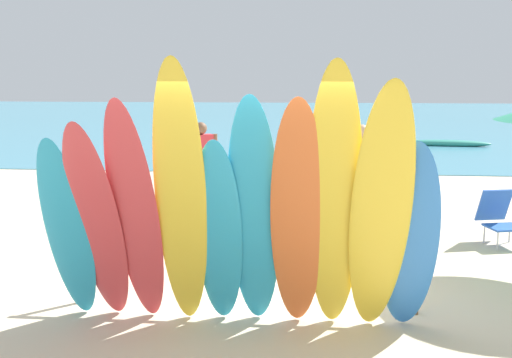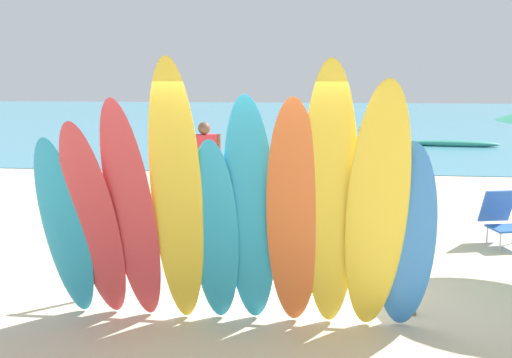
{
  "view_description": "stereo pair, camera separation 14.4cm",
  "coord_description": "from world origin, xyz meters",
  "px_view_note": "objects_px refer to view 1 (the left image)",
  "views": [
    {
      "loc": [
        0.71,
        -6.32,
        2.56
      ],
      "look_at": [
        0.0,
        1.5,
        1.2
      ],
      "focal_mm": 42.39,
      "sensor_mm": 36.0,
      "label": 1
    },
    {
      "loc": [
        0.85,
        -6.31,
        2.56
      ],
      "look_at": [
        0.0,
        1.5,
        1.2
      ],
      "focal_mm": 42.39,
      "sensor_mm": 36.0,
      "label": 2
    }
  ],
  "objects_px": {
    "surfboard_yellow_7": "(334,203)",
    "beachgoer_by_water": "(295,164)",
    "surfboard_red_1": "(97,225)",
    "surfboard_teal_0": "(68,231)",
    "surfboard_red_2": "(135,216)",
    "surfboard_teal_5": "(254,215)",
    "surfboard_teal_4": "(219,234)",
    "surfboard_rack": "(244,259)",
    "surfboard_yellow_8": "(381,213)",
    "beach_chair_red": "(499,216)",
    "surfboard_blue_9": "(409,238)",
    "surfboard_orange_6": "(298,218)",
    "beachgoer_near_rack": "(201,160)",
    "beachgoer_photographing": "(361,165)",
    "distant_boat": "(446,143)",
    "surfboard_yellow_3": "(181,199)",
    "beachgoer_midbeach": "(183,153)"
  },
  "relations": [
    {
      "from": "surfboard_yellow_7",
      "to": "beachgoer_by_water",
      "type": "height_order",
      "value": "surfboard_yellow_7"
    },
    {
      "from": "surfboard_red_1",
      "to": "surfboard_teal_0",
      "type": "bearing_deg",
      "value": 178.61
    },
    {
      "from": "surfboard_red_2",
      "to": "surfboard_teal_5",
      "type": "distance_m",
      "value": 1.17
    },
    {
      "from": "surfboard_red_1",
      "to": "surfboard_teal_4",
      "type": "height_order",
      "value": "surfboard_red_1"
    },
    {
      "from": "surfboard_rack",
      "to": "surfboard_teal_4",
      "type": "xyz_separation_m",
      "value": [
        -0.19,
        -0.54,
        0.42
      ]
    },
    {
      "from": "surfboard_yellow_8",
      "to": "beachgoer_by_water",
      "type": "distance_m",
      "value": 6.01
    },
    {
      "from": "surfboard_teal_0",
      "to": "beach_chair_red",
      "type": "xyz_separation_m",
      "value": [
        5.32,
        3.57,
        -0.57
      ]
    },
    {
      "from": "surfboard_teal_5",
      "to": "beachgoer_by_water",
      "type": "height_order",
      "value": "surfboard_teal_5"
    },
    {
      "from": "surfboard_rack",
      "to": "surfboard_blue_9",
      "type": "bearing_deg",
      "value": -18.45
    },
    {
      "from": "surfboard_orange_6",
      "to": "surfboard_yellow_8",
      "type": "xyz_separation_m",
      "value": [
        0.78,
        -0.08,
        0.08
      ]
    },
    {
      "from": "surfboard_teal_0",
      "to": "surfboard_yellow_7",
      "type": "relative_size",
      "value": 0.74
    },
    {
      "from": "beachgoer_near_rack",
      "to": "beachgoer_photographing",
      "type": "height_order",
      "value": "beachgoer_photographing"
    },
    {
      "from": "surfboard_teal_4",
      "to": "distant_boat",
      "type": "distance_m",
      "value": 17.42
    },
    {
      "from": "beachgoer_by_water",
      "to": "beach_chair_red",
      "type": "bearing_deg",
      "value": -41.75
    },
    {
      "from": "surfboard_yellow_7",
      "to": "distant_boat",
      "type": "xyz_separation_m",
      "value": [
        4.65,
        16.55,
        -1.24
      ]
    },
    {
      "from": "beachgoer_by_water",
      "to": "surfboard_blue_9",
      "type": "bearing_deg",
      "value": -84.27
    },
    {
      "from": "surfboard_teal_0",
      "to": "beach_chair_red",
      "type": "height_order",
      "value": "surfboard_teal_0"
    },
    {
      "from": "surfboard_teal_0",
      "to": "surfboard_teal_5",
      "type": "bearing_deg",
      "value": 3.03
    },
    {
      "from": "surfboard_red_1",
      "to": "surfboard_teal_4",
      "type": "bearing_deg",
      "value": 10.51
    },
    {
      "from": "surfboard_rack",
      "to": "surfboard_yellow_8",
      "type": "distance_m",
      "value": 1.71
    },
    {
      "from": "beach_chair_red",
      "to": "beachgoer_photographing",
      "type": "bearing_deg",
      "value": 132.24
    },
    {
      "from": "surfboard_teal_4",
      "to": "surfboard_yellow_8",
      "type": "bearing_deg",
      "value": -6.14
    },
    {
      "from": "beachgoer_near_rack",
      "to": "beach_chair_red",
      "type": "height_order",
      "value": "beachgoer_near_rack"
    },
    {
      "from": "distant_boat",
      "to": "beachgoer_near_rack",
      "type": "bearing_deg",
      "value": -121.81
    },
    {
      "from": "surfboard_orange_6",
      "to": "distant_boat",
      "type": "height_order",
      "value": "surfboard_orange_6"
    },
    {
      "from": "surfboard_teal_5",
      "to": "surfboard_rack",
      "type": "bearing_deg",
      "value": 108.37
    },
    {
      "from": "surfboard_red_1",
      "to": "surfboard_blue_9",
      "type": "bearing_deg",
      "value": 7.16
    },
    {
      "from": "surfboard_red_1",
      "to": "surfboard_teal_5",
      "type": "bearing_deg",
      "value": 8.47
    },
    {
      "from": "beachgoer_near_rack",
      "to": "surfboard_blue_9",
      "type": "bearing_deg",
      "value": 91.76
    },
    {
      "from": "surfboard_yellow_3",
      "to": "surfboard_yellow_8",
      "type": "distance_m",
      "value": 1.91
    },
    {
      "from": "surfboard_yellow_8",
      "to": "distant_boat",
      "type": "xyz_separation_m",
      "value": [
        4.22,
        16.58,
        -1.16
      ]
    },
    {
      "from": "surfboard_red_2",
      "to": "beach_chair_red",
      "type": "bearing_deg",
      "value": 43.13
    },
    {
      "from": "surfboard_teal_4",
      "to": "surfboard_yellow_7",
      "type": "xyz_separation_m",
      "value": [
        1.13,
        -0.14,
        0.37
      ]
    },
    {
      "from": "distant_boat",
      "to": "beachgoer_by_water",
      "type": "bearing_deg",
      "value": -115.89
    },
    {
      "from": "surfboard_rack",
      "to": "surfboard_teal_0",
      "type": "relative_size",
      "value": 1.84
    },
    {
      "from": "surfboard_yellow_3",
      "to": "surfboard_red_1",
      "type": "bearing_deg",
      "value": 174.12
    },
    {
      "from": "surfboard_teal_4",
      "to": "beach_chair_red",
      "type": "xyz_separation_m",
      "value": [
        3.78,
        3.51,
        -0.56
      ]
    },
    {
      "from": "surfboard_teal_0",
      "to": "beachgoer_midbeach",
      "type": "bearing_deg",
      "value": 94.15
    },
    {
      "from": "beachgoer_by_water",
      "to": "surfboard_teal_5",
      "type": "bearing_deg",
      "value": -99.07
    },
    {
      "from": "beachgoer_near_rack",
      "to": "beachgoer_photographing",
      "type": "distance_m",
      "value": 2.95
    },
    {
      "from": "surfboard_blue_9",
      "to": "beachgoer_near_rack",
      "type": "xyz_separation_m",
      "value": [
        -3.0,
        5.28,
        -0.02
      ]
    },
    {
      "from": "beachgoer_by_water",
      "to": "beachgoer_near_rack",
      "type": "height_order",
      "value": "beachgoer_near_rack"
    },
    {
      "from": "beachgoer_near_rack",
      "to": "surfboard_rack",
      "type": "bearing_deg",
      "value": 77.8
    },
    {
      "from": "surfboard_teal_0",
      "to": "distant_boat",
      "type": "relative_size",
      "value": 0.67
    },
    {
      "from": "beachgoer_by_water",
      "to": "beach_chair_red",
      "type": "xyz_separation_m",
      "value": [
        3.18,
        -2.24,
        -0.42
      ]
    },
    {
      "from": "surfboard_yellow_3",
      "to": "beachgoer_near_rack",
      "type": "bearing_deg",
      "value": 95.36
    },
    {
      "from": "surfboard_teal_5",
      "to": "surfboard_orange_6",
      "type": "xyz_separation_m",
      "value": [
        0.43,
        -0.06,
        -0.01
      ]
    },
    {
      "from": "beachgoer_by_water",
      "to": "distant_boat",
      "type": "relative_size",
      "value": 0.47
    },
    {
      "from": "surfboard_red_1",
      "to": "beachgoer_near_rack",
      "type": "xyz_separation_m",
      "value": [
        0.07,
        5.37,
        -0.1
      ]
    },
    {
      "from": "surfboard_teal_0",
      "to": "surfboard_yellow_3",
      "type": "distance_m",
      "value": 1.25
    }
  ]
}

